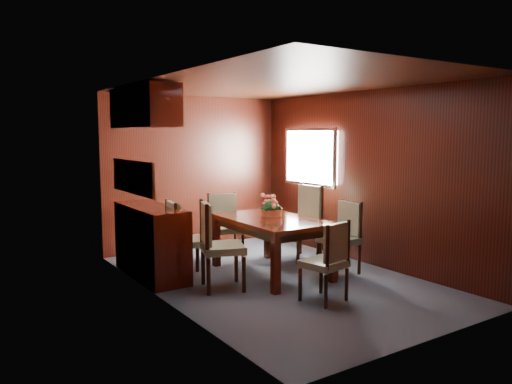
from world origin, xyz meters
TOP-DOWN VIEW (x-y plane):
  - ground at (0.00, 0.00)m, footprint 4.50×4.50m
  - room_shell at (-0.10, 0.33)m, footprint 3.06×4.52m
  - sideboard at (-1.25, 1.00)m, footprint 0.48×1.40m
  - dining_table at (0.08, 0.25)m, footprint 1.01×1.58m
  - chair_left_near at (-0.82, 0.07)m, footprint 0.61×0.62m
  - chair_left_far at (-0.97, 0.69)m, footprint 0.51×0.53m
  - chair_right_near at (0.91, -0.21)m, footprint 0.45×0.47m
  - chair_right_far at (0.95, 0.66)m, footprint 0.51×0.53m
  - chair_head at (-0.04, -1.00)m, footprint 0.49×0.48m
  - chair_foot at (-0.01, 1.29)m, footprint 0.55×0.54m
  - flower_centerpiece at (0.18, 0.39)m, footprint 0.29×0.29m

SIDE VIEW (x-z plane):
  - ground at x=0.00m, z-range 0.00..0.00m
  - sideboard at x=-1.25m, z-range 0.00..0.90m
  - chair_head at x=-0.04m, z-range 0.05..0.94m
  - chair_right_near at x=0.91m, z-range 0.05..0.99m
  - chair_foot at x=-0.01m, z-range 0.05..1.01m
  - chair_left_far at x=-0.97m, z-range 0.05..1.04m
  - chair_left_near at x=-0.82m, z-range 0.06..1.09m
  - chair_right_far at x=0.95m, z-range 0.06..1.14m
  - dining_table at x=0.08m, z-range 0.26..0.99m
  - flower_centerpiece at x=0.18m, z-range 0.72..1.02m
  - room_shell at x=-0.10m, z-range 0.43..2.84m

